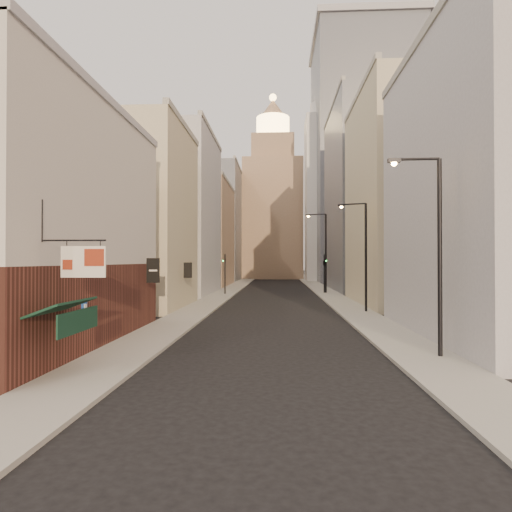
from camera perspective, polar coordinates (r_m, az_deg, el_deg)
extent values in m
plane|color=black|center=(12.32, 1.47, -20.49)|extent=(360.00, 360.00, 0.00)
cube|color=gray|center=(67.06, -2.84, -4.17)|extent=(3.00, 140.00, 0.15)
cube|color=gray|center=(67.00, 8.32, -4.17)|extent=(3.00, 140.00, 0.15)
cube|color=brown|center=(23.59, -25.81, -5.90)|extent=(6.00, 16.00, 4.00)
cube|color=beige|center=(23.80, -25.74, 8.64)|extent=(6.00, 16.00, 8.00)
cube|color=#A0A0A5|center=(23.65, -19.38, 18.95)|extent=(0.60, 16.00, 0.40)
cylinder|color=black|center=(16.29, -23.29, 1.93)|extent=(2.40, 0.06, 0.06)
cube|color=beige|center=(16.10, -22.03, -0.72)|extent=(1.60, 0.06, 1.10)
cube|color=maroon|center=(15.94, -20.72, -0.19)|extent=(0.70, 0.10, 0.60)
cube|color=maroon|center=(16.34, -23.78, -1.06)|extent=(0.35, 0.10, 0.35)
cube|color=black|center=(16.74, -24.41, -6.19)|extent=(1.25, 3.00, 0.52)
cube|color=black|center=(16.53, -22.56, -8.02)|extent=(0.06, 3.00, 0.80)
cube|color=#1C4CAE|center=(19.71, -21.94, -6.38)|extent=(0.08, 0.40, 0.50)
cube|color=black|center=(26.70, -13.57, -1.89)|extent=(0.80, 0.08, 1.50)
cube|color=black|center=(36.40, -9.07, -1.88)|extent=(0.70, 0.08, 1.30)
cube|color=#BEB18D|center=(39.74, -15.12, 4.88)|extent=(8.00, 12.00, 16.00)
cube|color=#A0A0A5|center=(55.29, -9.93, 5.39)|extent=(8.00, 16.00, 20.00)
cube|color=#907054|center=(72.77, -6.75, 2.75)|extent=(8.00, 18.00, 17.00)
cube|color=gray|center=(92.74, -4.65, 4.18)|extent=(8.00, 20.00, 24.00)
cube|color=#A0A0A5|center=(26.60, 29.31, 7.68)|extent=(8.00, 16.00, 16.00)
cube|color=#BEB18D|center=(43.59, 18.67, 7.05)|extent=(8.00, 16.00, 20.00)
cube|color=gray|center=(63.31, 13.73, 7.37)|extent=(8.00, 20.00, 26.00)
cube|color=gray|center=(93.66, 14.13, 12.20)|extent=(20.00, 22.00, 50.00)
cube|color=#A0A0A5|center=(102.44, 14.09, 26.30)|extent=(21.00, 23.00, 1.20)
cube|color=#907054|center=(104.06, 2.27, 4.75)|extent=(14.00, 14.00, 28.00)
cube|color=#907054|center=(107.01, 2.27, 13.85)|extent=(10.00, 10.00, 6.00)
cylinder|color=#FFCC72|center=(108.52, 2.27, 16.66)|extent=(8.00, 8.00, 5.00)
cone|color=#907054|center=(109.95, 2.27, 18.90)|extent=(7.00, 7.00, 5.00)
sphere|color=#FFCC72|center=(110.99, 2.27, 20.36)|extent=(1.80, 1.80, 1.80)
cube|color=silver|center=(91.02, 9.16, 7.44)|extent=(8.00, 8.00, 34.00)
cylinder|color=silver|center=(95.40, 9.14, 18.51)|extent=(6.00, 6.00, 3.00)
sphere|color=#A0A0A5|center=(96.25, 9.13, 19.92)|extent=(4.40, 4.40, 4.40)
cylinder|color=black|center=(97.16, 9.13, 21.30)|extent=(0.60, 0.60, 2.00)
cylinder|color=black|center=(19.77, 23.31, -0.35)|extent=(0.19, 0.19, 8.54)
cylinder|color=black|center=(19.95, 20.63, 12.00)|extent=(1.90, 0.13, 0.11)
cube|color=black|center=(19.68, 17.93, 12.02)|extent=(0.52, 0.21, 0.17)
sphere|color=gold|center=(19.66, 17.93, 11.66)|extent=(0.23, 0.23, 0.23)
cylinder|color=black|center=(35.31, 14.44, -0.29)|extent=(0.20, 0.20, 8.79)
cylinder|color=black|center=(35.76, 12.86, 6.77)|extent=(1.88, 0.76, 0.12)
cube|color=black|center=(35.93, 11.31, 6.65)|extent=(0.58, 0.38, 0.18)
sphere|color=gold|center=(35.91, 11.32, 6.45)|extent=(0.23, 0.23, 0.23)
cylinder|color=black|center=(55.09, 9.29, 0.28)|extent=(0.23, 0.23, 10.15)
cylinder|color=black|center=(55.60, 8.13, 5.51)|extent=(2.21, 0.74, 0.14)
cube|color=black|center=(55.81, 6.99, 5.43)|extent=(0.66, 0.41, 0.20)
sphere|color=gold|center=(55.80, 6.99, 5.28)|extent=(0.27, 0.27, 0.27)
cylinder|color=black|center=(52.62, -4.15, -2.49)|extent=(0.16, 0.16, 5.00)
imported|color=black|center=(52.59, -4.15, -0.64)|extent=(0.53, 0.53, 1.21)
sphere|color=#19E533|center=(52.62, -4.42, -0.64)|extent=(0.16, 0.16, 0.16)
cylinder|color=black|center=(54.93, 9.09, -2.41)|extent=(0.16, 0.16, 5.00)
imported|color=black|center=(54.90, 9.09, -0.63)|extent=(0.62, 0.62, 1.27)
sphere|color=#19E533|center=(54.93, 9.35, -0.63)|extent=(0.16, 0.16, 0.16)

